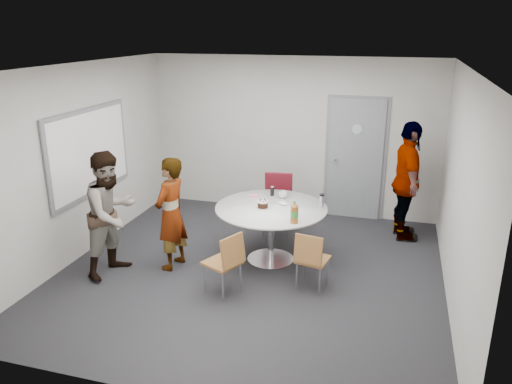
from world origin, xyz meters
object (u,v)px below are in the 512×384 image
(chair_near_right, at_px, (311,257))
(chair_near_left, at_px, (227,259))
(person_right, at_px, (407,182))
(chair_far, at_px, (278,197))
(door, at_px, (355,159))
(table, at_px, (272,215))
(whiteboard, at_px, (90,152))
(person_main, at_px, (171,214))
(person_left, at_px, (111,214))

(chair_near_right, bearing_deg, chair_near_left, -147.40)
(person_right, bearing_deg, chair_far, 88.14)
(door, xyz_separation_m, table, (-0.91, -2.06, -0.34))
(chair_far, bearing_deg, chair_near_left, 79.72)
(whiteboard, distance_m, person_main, 1.58)
(door, relative_size, chair_near_left, 2.60)
(chair_near_right, xyz_separation_m, person_right, (1.09, 2.03, 0.45))
(door, xyz_separation_m, person_main, (-2.17, -2.62, -0.25))
(door, bearing_deg, person_right, -40.34)
(chair_near_left, distance_m, chair_far, 2.12)
(table, xyz_separation_m, chair_far, (-0.17, 1.03, -0.10))
(door, distance_m, chair_near_left, 3.41)
(person_left, bearing_deg, chair_far, -27.64)
(person_right, bearing_deg, chair_near_right, 140.66)
(door, relative_size, person_left, 1.26)
(chair_near_right, bearing_deg, door, 95.26)
(door, xyz_separation_m, person_left, (-2.85, -2.97, -0.19))
(table, bearing_deg, whiteboard, -175.31)
(chair_near_right, xyz_separation_m, person_main, (-1.93, 0.14, 0.31))
(chair_near_right, height_order, person_right, person_right)
(chair_far, relative_size, person_main, 0.62)
(person_main, bearing_deg, door, 149.04)
(person_main, xyz_separation_m, person_right, (3.02, 1.89, 0.15))
(table, distance_m, chair_near_right, 0.99)
(chair_far, bearing_deg, chair_near_right, 108.94)
(chair_near_right, bearing_deg, whiteboard, -177.78)
(chair_near_left, xyz_separation_m, person_left, (-1.65, 0.17, 0.35))
(person_main, bearing_deg, chair_near_right, 94.64)
(door, height_order, person_left, door)
(chair_near_right, relative_size, person_left, 0.47)
(person_main, relative_size, person_left, 0.93)
(table, relative_size, chair_far, 1.60)
(table, bearing_deg, person_left, -154.85)
(chair_near_right, distance_m, person_main, 1.96)
(person_right, bearing_deg, person_main, 111.03)
(door, distance_m, person_left, 4.12)
(person_main, height_order, person_left, person_left)
(table, height_order, chair_far, table)
(chair_near_left, distance_m, person_left, 1.69)
(chair_near_left, distance_m, person_main, 1.14)
(chair_far, relative_size, person_right, 0.52)
(chair_near_left, xyz_separation_m, chair_near_right, (0.96, 0.39, -0.02))
(door, xyz_separation_m, chair_near_left, (-1.20, -3.15, -0.53))
(chair_far, distance_m, person_left, 2.63)
(whiteboard, distance_m, table, 2.76)
(chair_near_left, bearing_deg, chair_far, 21.78)
(chair_near_right, relative_size, person_right, 0.42)
(person_main, relative_size, person_right, 0.84)
(whiteboard, xyz_separation_m, chair_near_right, (3.32, -0.47, -0.98))
(chair_near_left, bearing_deg, person_left, 108.92)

